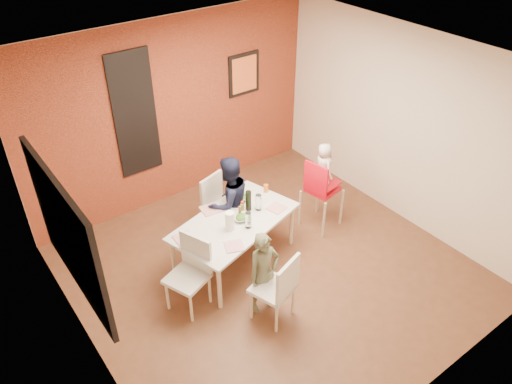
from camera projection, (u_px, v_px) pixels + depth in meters
ground at (270, 270)px, 6.37m from camera, size 4.50×4.50×0.00m
ceiling at (274, 66)px, 4.84m from camera, size 4.50×4.50×0.02m
wall_back at (174, 112)px, 7.09m from camera, size 4.50×0.02×2.70m
wall_front at (440, 302)px, 4.12m from camera, size 4.50×0.02×2.70m
wall_left at (76, 265)px, 4.49m from camera, size 0.02×4.50×2.70m
wall_right at (403, 127)px, 6.71m from camera, size 0.02×4.50×2.70m
brick_accent_wall at (175, 113)px, 7.07m from camera, size 4.50×0.02×2.70m
picture_window_frame at (67, 235)px, 4.53m from camera, size 0.05×1.70×1.30m
picture_window_pane at (69, 234)px, 4.54m from camera, size 0.02×1.55×1.15m
glassblock_strip at (135, 115)px, 6.68m from camera, size 0.55×0.03×1.70m
glassblock_surround at (135, 115)px, 6.68m from camera, size 0.60×0.03×1.76m
art_print_frame at (244, 74)px, 7.48m from camera, size 0.54×0.03×0.64m
art_print_canvas at (244, 74)px, 7.47m from camera, size 0.44×0.01×0.54m
dining_table at (235, 224)px, 6.18m from camera, size 1.77×1.28×0.66m
chair_near at (279, 286)px, 5.44m from camera, size 0.53×0.53×0.90m
chair_far at (218, 203)px, 6.72m from camera, size 0.51×0.51×0.89m
chair_left at (191, 269)px, 5.65m from camera, size 0.55×0.55×0.91m
high_chair at (320, 188)px, 6.76m from camera, size 0.52×0.52×1.07m
child_near at (264, 273)px, 5.56m from camera, size 0.41×0.28×1.07m
child_far at (229, 202)px, 6.50m from camera, size 0.67×0.54×1.29m
toddler at (323, 167)px, 6.60m from camera, size 0.28×0.37×0.68m
plate_near_left at (234, 246)px, 5.74m from camera, size 0.27×0.27×0.01m
plate_far_mid at (210, 209)px, 6.32m from camera, size 0.26×0.26×0.01m
plate_near_right at (277, 208)px, 6.34m from camera, size 0.24×0.24×0.01m
plate_far_left at (184, 238)px, 5.86m from camera, size 0.22×0.22×0.01m
salad_bowl_a at (242, 218)px, 6.15m from camera, size 0.26×0.26×0.05m
salad_bowl_b at (241, 197)px, 6.51m from camera, size 0.29×0.29×0.05m
wine_bottle at (248, 201)px, 6.25m from camera, size 0.07×0.07×0.28m
wine_glass_a at (248, 220)px, 5.97m from camera, size 0.08×0.08×0.22m
wine_glass_b at (258, 202)px, 6.27m from camera, size 0.08×0.08×0.22m
paper_towel_roll at (230, 221)px, 5.93m from camera, size 0.11×0.11×0.25m
condiment_red at (242, 207)px, 6.25m from camera, size 0.04×0.04×0.16m
condiment_green at (242, 209)px, 6.23m from camera, size 0.03×0.03×0.13m
condiment_brown at (240, 211)px, 6.18m from camera, size 0.04×0.04×0.14m
sippy_cup at (266, 188)px, 6.63m from camera, size 0.06×0.06×0.11m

